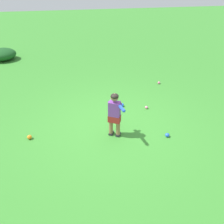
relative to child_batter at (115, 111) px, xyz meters
The scene contains 8 objects.
ground_plane 0.76m from the child_batter, 91.74° to the left, with size 40.00×40.00×0.00m, color #38842D.
child_batter is the anchor object (origin of this frame).
play_ball_by_bucket 3.28m from the child_batter, 51.12° to the left, with size 0.09×0.09×0.09m, color pink.
play_ball_far_right 1.62m from the child_batter, 42.86° to the left, with size 0.08×0.08×0.08m, color pink.
play_ball_center_lawn 2.03m from the child_batter, behind, with size 0.10×0.10×0.10m, color orange.
play_ball_far_left 1.35m from the child_batter, 13.70° to the right, with size 0.10×0.10×0.10m, color blue.
play_ball_near_batter 1.47m from the child_batter, 69.85° to the left, with size 0.10×0.10×0.10m, color blue.
shrub_left_background 7.11m from the child_batter, 120.92° to the left, with size 1.15×1.06×0.48m, color #194C1E.
Camera 1 is at (-0.86, -4.58, 3.27)m, focal length 36.96 mm.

